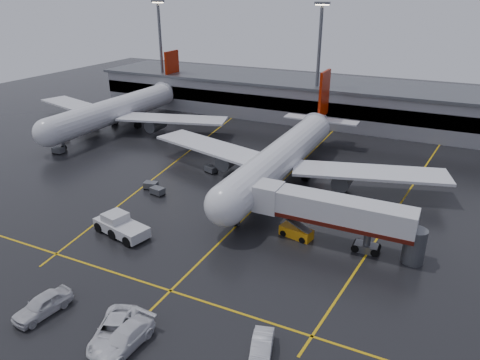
% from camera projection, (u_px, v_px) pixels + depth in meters
% --- Properties ---
extents(ground, '(220.00, 220.00, 0.00)m').
position_uv_depth(ground, '(259.00, 204.00, 62.92)').
color(ground, black).
rests_on(ground, ground).
extents(apron_line_centre, '(0.25, 90.00, 0.02)m').
position_uv_depth(apron_line_centre, '(259.00, 204.00, 62.91)').
color(apron_line_centre, gold).
rests_on(apron_line_centre, ground).
extents(apron_line_stop, '(60.00, 0.25, 0.02)m').
position_uv_depth(apron_line_stop, '(170.00, 291.00, 44.70)').
color(apron_line_stop, gold).
rests_on(apron_line_stop, ground).
extents(apron_line_left, '(9.99, 69.35, 0.02)m').
position_uv_depth(apron_line_left, '(178.00, 160.00, 79.24)').
color(apron_line_left, gold).
rests_on(apron_line_left, ground).
extents(apron_line_right, '(7.57, 69.64, 0.02)m').
position_uv_depth(apron_line_right, '(403.00, 200.00, 63.96)').
color(apron_line_right, gold).
rests_on(apron_line_right, ground).
extents(terminal, '(122.00, 19.00, 8.60)m').
position_uv_depth(terminal, '(345.00, 102.00, 100.92)').
color(terminal, gray).
rests_on(terminal, ground).
extents(light_mast_left, '(3.00, 1.20, 25.45)m').
position_uv_depth(light_mast_left, '(161.00, 48.00, 110.14)').
color(light_mast_left, '#595B60').
rests_on(light_mast_left, ground).
extents(light_mast_mid, '(3.00, 1.20, 25.45)m').
position_uv_depth(light_mast_mid, '(319.00, 58.00, 94.05)').
color(light_mast_mid, '#595B60').
rests_on(light_mast_mid, ground).
extents(main_airliner, '(48.80, 45.60, 14.10)m').
position_uv_depth(main_airliner, '(285.00, 154.00, 69.30)').
color(main_airliner, silver).
rests_on(main_airliner, ground).
extents(second_airliner, '(48.80, 45.60, 14.10)m').
position_uv_depth(second_airliner, '(120.00, 108.00, 96.13)').
color(second_airliner, silver).
rests_on(second_airliner, ground).
extents(jet_bridge, '(19.90, 3.40, 6.05)m').
position_uv_depth(jet_bridge, '(333.00, 213.00, 51.64)').
color(jet_bridge, silver).
rests_on(jet_bridge, ground).
extents(pushback_tractor, '(7.87, 4.60, 2.64)m').
position_uv_depth(pushback_tractor, '(120.00, 226.00, 54.73)').
color(pushback_tractor, silver).
rests_on(pushback_tractor, ground).
extents(belt_loader, '(4.26, 2.57, 2.53)m').
position_uv_depth(belt_loader, '(296.00, 232.00, 54.28)').
color(belt_loader, orange).
rests_on(belt_loader, ground).
extents(service_van_a, '(4.98, 7.05, 1.78)m').
position_uv_depth(service_van_a, '(114.00, 331.00, 38.15)').
color(service_van_a, silver).
rests_on(service_van_a, ground).
extents(service_van_b, '(2.77, 6.15, 1.75)m').
position_uv_depth(service_van_b, '(125.00, 339.00, 37.34)').
color(service_van_b, silver).
rests_on(service_van_b, ground).
extents(service_van_c, '(2.88, 4.97, 1.55)m').
position_uv_depth(service_van_c, '(261.00, 349.00, 36.46)').
color(service_van_c, silver).
rests_on(service_van_c, ground).
extents(service_van_d, '(2.95, 5.81, 1.89)m').
position_uv_depth(service_van_d, '(43.00, 305.00, 41.25)').
color(service_van_d, silver).
rests_on(service_van_d, ground).
extents(baggage_cart_a, '(2.20, 1.63, 1.12)m').
position_uv_depth(baggage_cart_a, '(157.00, 191.00, 65.44)').
color(baggage_cart_a, '#595B60').
rests_on(baggage_cart_a, ground).
extents(baggage_cart_b, '(2.21, 1.66, 1.12)m').
position_uv_depth(baggage_cart_b, '(151.00, 185.00, 67.35)').
color(baggage_cart_b, '#595B60').
rests_on(baggage_cart_b, ground).
extents(baggage_cart_c, '(2.33, 1.92, 1.12)m').
position_uv_depth(baggage_cart_c, '(211.00, 169.00, 73.39)').
color(baggage_cart_c, '#595B60').
rests_on(baggage_cart_c, ground).
extents(baggage_cart_d, '(2.20, 1.64, 1.12)m').
position_uv_depth(baggage_cart_d, '(64.00, 136.00, 89.75)').
color(baggage_cart_d, '#595B60').
rests_on(baggage_cart_d, ground).
extents(baggage_cart_e, '(2.06, 1.40, 1.12)m').
position_uv_depth(baggage_cart_e, '(58.00, 150.00, 82.00)').
color(baggage_cart_e, '#595B60').
rests_on(baggage_cart_e, ground).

